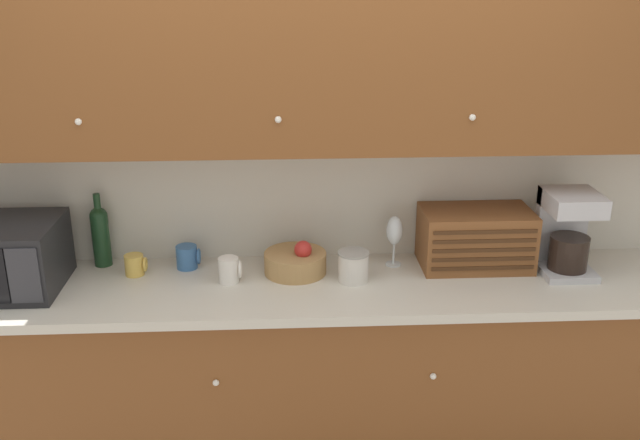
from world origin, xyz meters
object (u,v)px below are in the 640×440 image
Objects in this scene: storage_canister at (353,266)px; bread_box at (475,238)px; mug at (188,257)px; fruit_basket at (296,262)px; wine_glass at (395,232)px; wine_bottle at (100,233)px; coffee_maker at (567,231)px; mug_blue_second at (135,265)px; mug_patterned_third at (230,270)px.

bread_box is at bearing 14.09° from storage_canister.
mug is 0.39× the size of fruit_basket.
wine_glass is 0.36m from bread_box.
wine_bottle is 1.45× the size of wine_glass.
wine_bottle is 2.49× the size of storage_canister.
wine_glass is at bearing 171.83° from coffee_maker.
mug_blue_second is at bearing 173.14° from storage_canister.
wine_glass is 0.73m from coffee_maker.
mug_patterned_third is at bearing -173.33° from bread_box.
mug_blue_second is 0.41× the size of wine_glass.
fruit_basket is at bearing 177.94° from coffee_maker.
coffee_maker is at bearing -4.97° from wine_bottle.
mug is 0.25m from mug_patterned_third.
mug_blue_second is at bearing -35.74° from wine_bottle.
mug is at bearing 15.94° from mug_blue_second.
fruit_basket is 0.56× the size of bread_box.
fruit_basket is (0.69, -0.02, 0.01)m from mug_blue_second.
wine_glass is (0.43, 0.06, 0.10)m from fruit_basket.
bread_box reaches higher than mug.
coffee_maker reaches higher than wine_bottle.
wine_bottle is 1.23× the size of fruit_basket.
fruit_basket reaches higher than mug_patterned_third.
coffee_maker reaches higher than bread_box.
bread_box is at bearing 1.02° from mug_blue_second.
wine_glass reaches higher than fruit_basket.
coffee_maker is at bearing 1.65° from mug_patterned_third.
storage_canister reaches higher than mug_blue_second.
wine_bottle is 0.40m from mug.
wine_bottle reaches higher than mug_patterned_third.
wine_bottle reaches higher than fruit_basket.
coffee_maker is at bearing -12.74° from bread_box.
mug_patterned_third is at bearing 178.56° from storage_canister.
coffee_maker reaches higher than mug_patterned_third.
bread_box is 1.31× the size of coffee_maker.
wine_bottle reaches higher than wine_glass.
wine_bottle is 0.23m from mug_blue_second.
wine_bottle is 0.87m from fruit_basket.
wine_glass is at bearing 11.53° from mug_patterned_third.
coffee_maker is (2.01, -0.17, 0.03)m from wine_bottle.
storage_canister is at bearing -21.84° from fruit_basket.
mug is 0.73m from storage_canister.
wine_bottle is 2.02m from coffee_maker.
wine_bottle is 0.69× the size of bread_box.
wine_bottle is 0.91× the size of coffee_maker.
mug_patterned_third is 0.73m from wine_glass.
bread_box reaches higher than storage_canister.
mug_patterned_third is at bearing -20.66° from wine_bottle.
mug_blue_second is at bearing 178.22° from coffee_maker.
storage_canister is at bearing -176.62° from coffee_maker.
mug_patterned_third is 0.48× the size of wine_glass.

